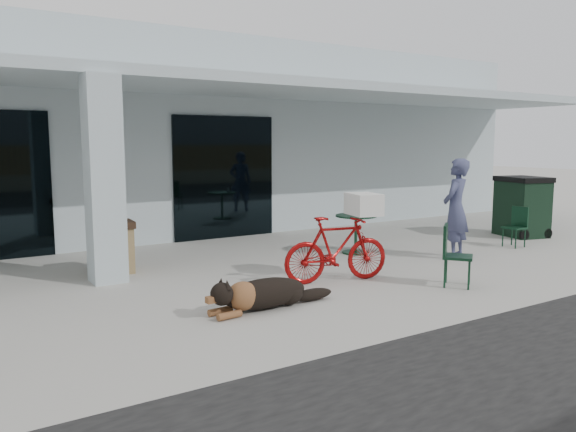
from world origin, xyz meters
TOP-DOWN VIEW (x-y plane):
  - ground at (0.00, 0.00)m, footprint 80.00×80.00m
  - building at (0.00, 8.50)m, footprint 22.00×7.00m
  - storefront_glass_right at (1.80, 4.98)m, footprint 2.40×0.06m
  - column at (-1.50, 2.30)m, footprint 0.50×0.50m
  - overhang at (0.00, 3.60)m, footprint 22.00×2.80m
  - bicycle at (1.44, 0.40)m, footprint 1.75×0.84m
  - laundry_basket at (1.88, 0.30)m, footprint 0.52×0.63m
  - dog at (-0.18, -0.24)m, footprint 1.40×0.57m
  - cup_near_dog at (0.09, -0.12)m, footprint 0.08×0.08m
  - cafe_table_far at (3.13, 2.00)m, footprint 0.84×0.84m
  - cafe_chair_far_a at (2.80, -0.77)m, footprint 0.61×0.61m
  - cafe_chair_far_b at (6.28, 0.79)m, footprint 0.41×0.38m
  - person at (4.40, 0.69)m, footprint 0.78×0.66m
  - cup_on_table at (3.27, 2.11)m, footprint 0.09×0.09m
  - trash_receptacle at (-1.20, 2.80)m, footprint 0.54×0.54m
  - wheeled_bin at (7.61, 1.56)m, footprint 1.06×1.23m

SIDE VIEW (x-z plane):
  - ground at x=0.00m, z-range 0.00..0.00m
  - cup_near_dog at x=0.09m, z-range 0.00..0.09m
  - dog at x=-0.18m, z-range 0.00..0.45m
  - cafe_table_far at x=3.13m, z-range 0.00..0.74m
  - cafe_chair_far_b at x=6.28m, z-range 0.00..0.82m
  - trash_receptacle at x=-1.20m, z-range 0.00..0.85m
  - cafe_chair_far_a at x=2.80m, z-range 0.00..0.92m
  - bicycle at x=1.44m, z-range 0.00..1.02m
  - wheeled_bin at x=7.61m, z-range 0.00..1.35m
  - cup_on_table at x=3.27m, z-range 0.74..0.86m
  - person at x=4.40m, z-range 0.00..1.83m
  - laundry_basket at x=1.88m, z-range 1.02..1.35m
  - storefront_glass_right at x=1.80m, z-range 0.00..2.70m
  - column at x=-1.50m, z-range 0.00..3.12m
  - building at x=0.00m, z-range 0.00..4.50m
  - overhang at x=0.00m, z-range 3.12..3.30m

